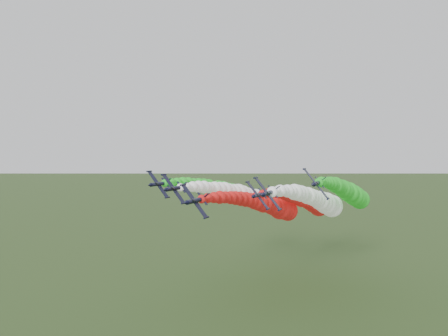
# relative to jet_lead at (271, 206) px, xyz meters

# --- Properties ---
(jet_lead) EXTENTS (11.64, 75.50, 17.39)m
(jet_lead) POSITION_rel_jet_lead_xyz_m (0.00, 0.00, 0.00)
(jet_lead) COLOR black
(jet_lead) RESTS_ON ground
(jet_inner_left) EXTENTS (11.52, 75.37, 17.26)m
(jet_inner_left) POSITION_rel_jet_lead_xyz_m (-10.58, 7.91, 2.01)
(jet_inner_left) COLOR black
(jet_inner_left) RESTS_ON ground
(jet_inner_right) EXTENTS (12.04, 75.90, 17.79)m
(jet_inner_right) POSITION_rel_jet_lead_xyz_m (14.31, 7.66, 1.44)
(jet_inner_right) COLOR black
(jet_inner_right) RESTS_ON ground
(jet_outer_left) EXTENTS (11.35, 75.21, 17.10)m
(jet_outer_left) POSITION_rel_jet_lead_xyz_m (-19.00, 14.32, 2.53)
(jet_outer_left) COLOR black
(jet_outer_left) RESTS_ON ground
(jet_outer_right) EXTENTS (11.67, 75.53, 17.42)m
(jet_outer_right) POSITION_rel_jet_lead_xyz_m (23.09, 16.71, 3.45)
(jet_outer_right) COLOR black
(jet_outer_right) RESTS_ON ground
(jet_trail) EXTENTS (12.12, 75.97, 17.87)m
(jet_trail) POSITION_rel_jet_lead_xyz_m (7.32, 23.16, -0.63)
(jet_trail) COLOR black
(jet_trail) RESTS_ON ground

